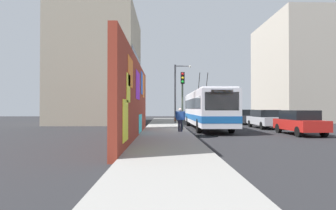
{
  "coord_description": "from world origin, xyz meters",
  "views": [
    {
      "loc": [
        -19.23,
        1.82,
        1.69
      ],
      "look_at": [
        0.71,
        1.41,
        1.95
      ],
      "focal_mm": 28.8,
      "sensor_mm": 36.0,
      "label": 1
    }
  ],
  "objects_px": {
    "city_bus": "(206,108)",
    "traffic_light": "(183,91)",
    "parked_car_silver": "(265,119)",
    "street_lamp": "(177,89)",
    "parked_car_dark_gray": "(244,116)",
    "pedestrian_at_curb": "(180,118)",
    "parked_car_red": "(299,122)",
    "parked_car_navy": "(231,115)"
  },
  "relations": [
    {
      "from": "parked_car_dark_gray",
      "to": "parked_car_navy",
      "type": "relative_size",
      "value": 0.98
    },
    {
      "from": "parked_car_navy",
      "to": "street_lamp",
      "type": "xyz_separation_m",
      "value": [
        -5.6,
        7.24,
        2.93
      ]
    },
    {
      "from": "parked_car_silver",
      "to": "parked_car_navy",
      "type": "distance_m",
      "value": 11.4
    },
    {
      "from": "parked_car_navy",
      "to": "pedestrian_at_curb",
      "type": "xyz_separation_m",
      "value": [
        -16.31,
        7.64,
        0.22
      ]
    },
    {
      "from": "parked_car_dark_gray",
      "to": "parked_car_navy",
      "type": "xyz_separation_m",
      "value": [
        5.29,
        0.0,
        0.0
      ]
    },
    {
      "from": "pedestrian_at_curb",
      "to": "street_lamp",
      "type": "bearing_deg",
      "value": -2.13
    },
    {
      "from": "city_bus",
      "to": "street_lamp",
      "type": "height_order",
      "value": "street_lamp"
    },
    {
      "from": "city_bus",
      "to": "pedestrian_at_curb",
      "type": "relative_size",
      "value": 7.71
    },
    {
      "from": "parked_car_navy",
      "to": "pedestrian_at_curb",
      "type": "bearing_deg",
      "value": 154.91
    },
    {
      "from": "parked_car_navy",
      "to": "street_lamp",
      "type": "relative_size",
      "value": 0.66
    },
    {
      "from": "parked_car_silver",
      "to": "street_lamp",
      "type": "bearing_deg",
      "value": 51.29
    },
    {
      "from": "parked_car_navy",
      "to": "parked_car_silver",
      "type": "bearing_deg",
      "value": -180.0
    },
    {
      "from": "city_bus",
      "to": "street_lamp",
      "type": "distance_m",
      "value": 7.11
    },
    {
      "from": "pedestrian_at_curb",
      "to": "traffic_light",
      "type": "relative_size",
      "value": 0.37
    },
    {
      "from": "parked_car_red",
      "to": "pedestrian_at_curb",
      "type": "distance_m",
      "value": 7.69
    },
    {
      "from": "city_bus",
      "to": "parked_car_silver",
      "type": "bearing_deg",
      "value": -82.36
    },
    {
      "from": "parked_car_dark_gray",
      "to": "street_lamp",
      "type": "height_order",
      "value": "street_lamp"
    },
    {
      "from": "city_bus",
      "to": "traffic_light",
      "type": "height_order",
      "value": "city_bus"
    },
    {
      "from": "pedestrian_at_curb",
      "to": "street_lamp",
      "type": "height_order",
      "value": "street_lamp"
    },
    {
      "from": "parked_car_dark_gray",
      "to": "parked_car_red",
      "type": "bearing_deg",
      "value": -180.0
    },
    {
      "from": "city_bus",
      "to": "parked_car_dark_gray",
      "type": "xyz_separation_m",
      "value": [
        6.81,
        -5.2,
        -0.89
      ]
    },
    {
      "from": "traffic_light",
      "to": "parked_car_silver",
      "type": "bearing_deg",
      "value": -65.69
    },
    {
      "from": "parked_car_navy",
      "to": "traffic_light",
      "type": "relative_size",
      "value": 0.98
    },
    {
      "from": "city_bus",
      "to": "pedestrian_at_curb",
      "type": "xyz_separation_m",
      "value": [
        -4.21,
        2.44,
        -0.67
      ]
    },
    {
      "from": "parked_car_silver",
      "to": "street_lamp",
      "type": "distance_m",
      "value": 9.73
    },
    {
      "from": "parked_car_dark_gray",
      "to": "pedestrian_at_curb",
      "type": "distance_m",
      "value": 13.41
    },
    {
      "from": "city_bus",
      "to": "traffic_light",
      "type": "bearing_deg",
      "value": 140.66
    },
    {
      "from": "parked_car_dark_gray",
      "to": "traffic_light",
      "type": "height_order",
      "value": "traffic_light"
    },
    {
      "from": "parked_car_silver",
      "to": "parked_car_dark_gray",
      "type": "bearing_deg",
      "value": 0.0
    },
    {
      "from": "parked_car_dark_gray",
      "to": "traffic_light",
      "type": "relative_size",
      "value": 0.97
    },
    {
      "from": "parked_car_dark_gray",
      "to": "street_lamp",
      "type": "distance_m",
      "value": 7.82
    },
    {
      "from": "city_bus",
      "to": "traffic_light",
      "type": "xyz_separation_m",
      "value": [
        -2.62,
        2.15,
        1.27
      ]
    },
    {
      "from": "city_bus",
      "to": "parked_car_navy",
      "type": "height_order",
      "value": "city_bus"
    },
    {
      "from": "parked_car_dark_gray",
      "to": "city_bus",
      "type": "bearing_deg",
      "value": 142.62
    },
    {
      "from": "street_lamp",
      "to": "pedestrian_at_curb",
      "type": "bearing_deg",
      "value": 177.87
    },
    {
      "from": "parked_car_dark_gray",
      "to": "pedestrian_at_curb",
      "type": "bearing_deg",
      "value": 145.28
    },
    {
      "from": "pedestrian_at_curb",
      "to": "traffic_light",
      "type": "xyz_separation_m",
      "value": [
        1.59,
        -0.29,
        1.93
      ]
    },
    {
      "from": "parked_car_red",
      "to": "parked_car_navy",
      "type": "xyz_separation_m",
      "value": [
        17.19,
        0.0,
        0.0
      ]
    },
    {
      "from": "parked_car_red",
      "to": "parked_car_dark_gray",
      "type": "distance_m",
      "value": 11.9
    },
    {
      "from": "traffic_light",
      "to": "parked_car_red",
      "type": "bearing_deg",
      "value": -108.55
    },
    {
      "from": "city_bus",
      "to": "parked_car_dark_gray",
      "type": "distance_m",
      "value": 8.61
    },
    {
      "from": "parked_car_dark_gray",
      "to": "traffic_light",
      "type": "distance_m",
      "value": 12.15
    }
  ]
}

